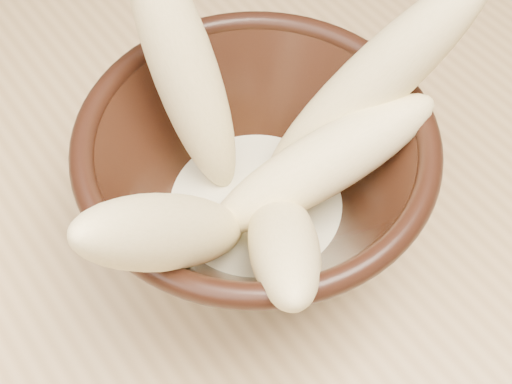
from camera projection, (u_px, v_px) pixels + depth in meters
table at (179, 162)px, 0.60m from camera, size 1.20×0.80×0.75m
bowl at (256, 183)px, 0.42m from camera, size 0.20×0.20×0.11m
milk_puddle at (256, 208)px, 0.44m from camera, size 0.11×0.11×0.02m
banana_upright at (186, 73)px, 0.40m from camera, size 0.04×0.10×0.16m
banana_left at (173, 232)px, 0.34m from camera, size 0.14×0.09×0.16m
banana_right at (368, 88)px, 0.40m from camera, size 0.14×0.09×0.16m
banana_across at (321, 165)px, 0.40m from camera, size 0.15×0.07×0.09m
banana_front at (283, 243)px, 0.37m from camera, size 0.10×0.13×0.11m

